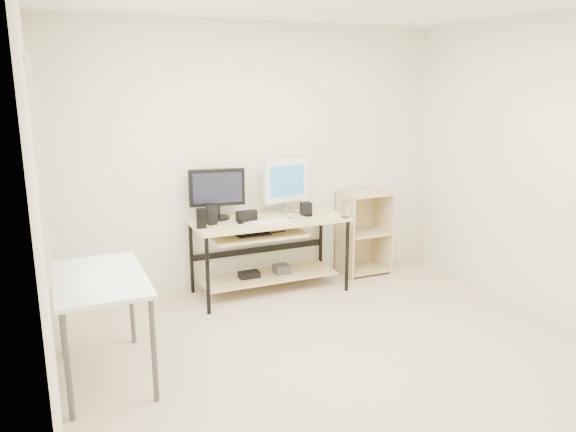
% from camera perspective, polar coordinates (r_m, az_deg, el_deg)
% --- Properties ---
extents(room, '(4.01, 4.01, 2.62)m').
position_cam_1_polar(room, '(3.82, 5.24, 2.47)').
color(room, beige).
rests_on(room, ground).
extents(desk, '(1.50, 0.65, 0.75)m').
position_cam_1_polar(desk, '(5.47, -2.16, -2.42)').
color(desk, beige).
rests_on(desk, ground).
extents(side_table, '(0.60, 1.00, 0.75)m').
position_cam_1_polar(side_table, '(4.08, -18.55, -6.92)').
color(side_table, white).
rests_on(side_table, ground).
extents(shelf_unit, '(0.50, 0.40, 0.90)m').
position_cam_1_polar(shelf_unit, '(6.14, 7.52, -1.56)').
color(shelf_unit, '#D6BE86').
rests_on(shelf_unit, ground).
extents(black_monitor, '(0.53, 0.22, 0.49)m').
position_cam_1_polar(black_monitor, '(5.38, -7.23, 2.58)').
color(black_monitor, black).
rests_on(black_monitor, desk).
extents(white_imac, '(0.51, 0.16, 0.54)m').
position_cam_1_polar(white_imac, '(5.59, -0.20, 3.47)').
color(white_imac, silver).
rests_on(white_imac, desk).
extents(keyboard, '(0.39, 0.13, 0.01)m').
position_cam_1_polar(keyboard, '(5.29, -1.94, -0.53)').
color(keyboard, white).
rests_on(keyboard, desk).
extents(mouse, '(0.08, 0.11, 0.03)m').
position_cam_1_polar(mouse, '(5.45, 0.25, 0.02)').
color(mouse, '#ACACB1').
rests_on(mouse, desk).
extents(center_speaker, '(0.20, 0.10, 0.10)m').
position_cam_1_polar(center_speaker, '(5.33, -4.23, 0.01)').
color(center_speaker, black).
rests_on(center_speaker, desk).
extents(speaker_left, '(0.09, 0.09, 0.18)m').
position_cam_1_polar(speaker_left, '(5.22, -7.75, 0.13)').
color(speaker_left, black).
rests_on(speaker_left, desk).
extents(speaker_right, '(0.12, 0.12, 0.12)m').
position_cam_1_polar(speaker_right, '(5.56, 1.82, 0.76)').
color(speaker_right, black).
rests_on(speaker_right, desk).
extents(audio_controller, '(0.10, 0.08, 0.18)m').
position_cam_1_polar(audio_controller, '(5.11, -8.80, -0.25)').
color(audio_controller, black).
rests_on(audio_controller, desk).
extents(volume_puck, '(0.08, 0.08, 0.02)m').
position_cam_1_polar(volume_puck, '(5.24, -4.86, -0.65)').
color(volume_puck, black).
rests_on(volume_puck, desk).
extents(smartphone, '(0.07, 0.13, 0.01)m').
position_cam_1_polar(smartphone, '(5.55, 1.91, 0.12)').
color(smartphone, black).
rests_on(smartphone, desk).
extents(coaster, '(0.12, 0.12, 0.01)m').
position_cam_1_polar(coaster, '(5.48, 5.86, -0.13)').
color(coaster, olive).
rests_on(coaster, desk).
extents(drinking_glass, '(0.10, 0.10, 0.15)m').
position_cam_1_polar(drinking_glass, '(5.46, 5.88, 0.67)').
color(drinking_glass, white).
rests_on(drinking_glass, coaster).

